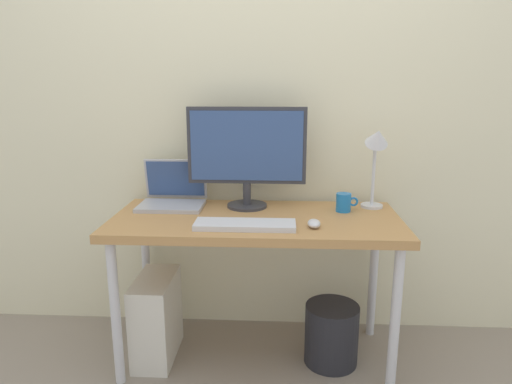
{
  "coord_description": "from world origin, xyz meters",
  "views": [
    {
      "loc": [
        0.11,
        -2.07,
        1.36
      ],
      "look_at": [
        0.0,
        0.0,
        0.85
      ],
      "focal_mm": 32.29,
      "sensor_mm": 36.0,
      "label": 1
    }
  ],
  "objects": [
    {
      "name": "computer_tower",
      "position": [
        -0.49,
        -0.03,
        0.21
      ],
      "size": [
        0.18,
        0.36,
        0.42
      ],
      "primitive_type": "cube",
      "color": "silver",
      "rests_on": "ground_plane"
    },
    {
      "name": "desk_lamp",
      "position": [
        0.57,
        0.17,
        1.03
      ],
      "size": [
        0.11,
        0.16,
        0.42
      ],
      "color": "silver",
      "rests_on": "desk"
    },
    {
      "name": "monitor",
      "position": [
        -0.05,
        0.17,
        1.02
      ],
      "size": [
        0.58,
        0.2,
        0.5
      ],
      "color": "#333338",
      "rests_on": "desk"
    },
    {
      "name": "coffee_mug",
      "position": [
        0.42,
        0.12,
        0.78
      ],
      "size": [
        0.11,
        0.07,
        0.09
      ],
      "color": "#1E72BF",
      "rests_on": "desk"
    },
    {
      "name": "wastebasket",
      "position": [
        0.37,
        -0.03,
        0.15
      ],
      "size": [
        0.26,
        0.26,
        0.3
      ],
      "primitive_type": "cylinder",
      "color": "#232328",
      "rests_on": "ground_plane"
    },
    {
      "name": "keyboard",
      "position": [
        -0.04,
        -0.16,
        0.74
      ],
      "size": [
        0.44,
        0.14,
        0.02
      ],
      "primitive_type": "cube",
      "color": "silver",
      "rests_on": "desk"
    },
    {
      "name": "mouse",
      "position": [
        0.26,
        -0.14,
        0.75
      ],
      "size": [
        0.06,
        0.09,
        0.03
      ],
      "primitive_type": "ellipsoid",
      "color": "silver",
      "rests_on": "desk"
    },
    {
      "name": "ground_plane",
      "position": [
        0.0,
        0.0,
        0.0
      ],
      "size": [
        6.0,
        6.0,
        0.0
      ],
      "primitive_type": "plane",
      "color": "gray"
    },
    {
      "name": "laptop",
      "position": [
        -0.43,
        0.18,
        0.79
      ],
      "size": [
        0.32,
        0.26,
        0.23
      ],
      "color": "#B2B2B7",
      "rests_on": "desk"
    },
    {
      "name": "desk",
      "position": [
        0.0,
        0.0,
        0.66
      ],
      "size": [
        1.35,
        0.6,
        0.73
      ],
      "color": "#B7844C",
      "rests_on": "ground_plane"
    },
    {
      "name": "back_wall",
      "position": [
        0.0,
        0.36,
        1.3
      ],
      "size": [
        4.4,
        0.04,
        2.6
      ],
      "primitive_type": "cube",
      "color": "beige",
      "rests_on": "ground_plane"
    }
  ]
}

